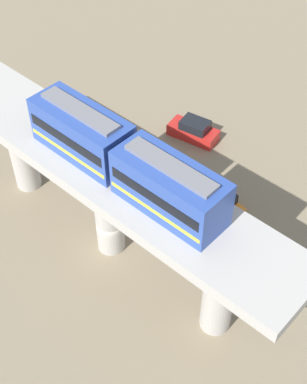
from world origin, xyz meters
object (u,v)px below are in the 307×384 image
train (124,159)px  parked_car_blue (110,154)px  parked_car_red (194,130)px  parked_car_orange (217,201)px

train → parked_car_blue: 13.16m
parked_car_red → parked_car_blue: (6.77, -3.07, 0.00)m
parked_car_blue → train: bearing=52.1°
parked_car_red → train: bearing=10.5°
parked_car_blue → parked_car_red: bearing=155.2°
train → parked_car_red: 16.19m
parked_car_blue → parked_car_orange: bearing=99.1°
parked_car_red → parked_car_blue: 7.43m
train → parked_car_red: train is taller
parked_car_orange → parked_car_red: bearing=-121.7°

